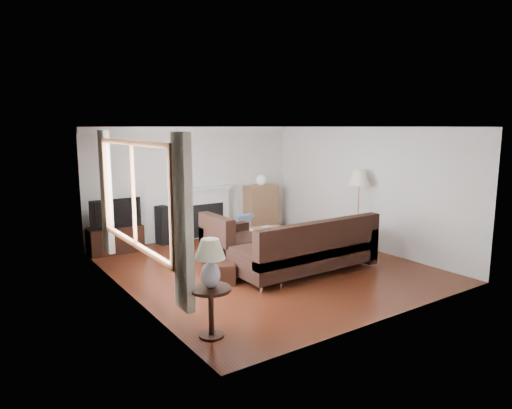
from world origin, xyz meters
TOP-DOWN VIEW (x-y plane):
  - room at (0.00, 0.00)m, footprint 5.10×5.60m
  - window at (-2.45, -0.20)m, footprint 0.12×2.74m
  - curtain_near at (-2.40, -1.72)m, footprint 0.10×0.35m
  - curtain_far at (-2.40, 1.32)m, footprint 0.10×0.35m
  - fireplace at (0.15, 2.64)m, footprint 1.40×0.26m
  - tv_stand at (-1.94, 2.48)m, footprint 1.05×0.47m
  - television at (-1.94, 2.48)m, footprint 1.00×0.13m
  - speaker_left at (-0.89, 2.55)m, footprint 0.29×0.32m
  - speaker_right at (1.45, 2.55)m, footprint 0.28×0.33m
  - bookshelf at (1.66, 2.53)m, footprint 0.80×0.38m
  - globe_lamp at (1.66, 2.53)m, footprint 0.25×0.25m
  - sectional_sofa at (0.38, -0.66)m, footprint 2.82×2.06m
  - coffee_table at (0.54, 0.96)m, footprint 1.23×0.84m
  - footstool at (-1.10, -0.34)m, footprint 0.53×0.53m
  - floor_lamp at (2.22, -0.13)m, footprint 0.50×0.50m
  - side_table at (-2.15, -1.91)m, footprint 0.49×0.49m
  - table_lamp at (-2.15, -1.91)m, footprint 0.36×0.36m

SIDE VIEW (x-z plane):
  - footstool at x=-1.10m, z-range 0.00..0.34m
  - coffee_table at x=0.54m, z-range 0.00..0.44m
  - tv_stand at x=-1.94m, z-range 0.00..0.53m
  - side_table at x=-2.15m, z-range 0.00..0.62m
  - speaker_left at x=-0.89m, z-range 0.00..0.83m
  - speaker_right at x=1.45m, z-range 0.00..0.89m
  - sectional_sofa at x=0.38m, z-range 0.00..0.91m
  - bookshelf at x=1.66m, z-range 0.00..1.10m
  - fireplace at x=0.15m, z-range 0.00..1.15m
  - television at x=-1.94m, z-range 0.53..1.11m
  - floor_lamp at x=2.22m, z-range 0.00..1.65m
  - table_lamp at x=-2.15m, z-range 0.62..1.20m
  - globe_lamp at x=1.66m, z-range 1.10..1.35m
  - room at x=0.00m, z-range -0.02..2.52m
  - curtain_near at x=-2.40m, z-range 0.35..2.45m
  - curtain_far at x=-2.40m, z-range 0.35..2.45m
  - window at x=-2.45m, z-range 0.78..2.32m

